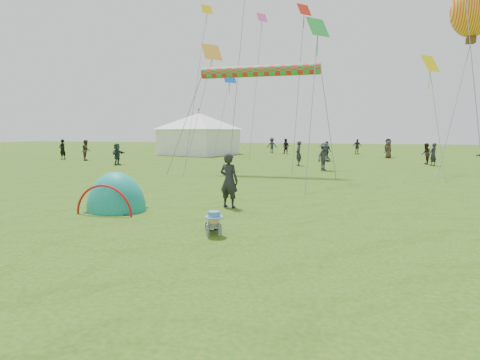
% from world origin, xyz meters
% --- Properties ---
extents(ground, '(140.00, 140.00, 0.00)m').
position_xyz_m(ground, '(0.00, 0.00, 0.00)').
color(ground, '#1E520D').
extents(crawling_toddler, '(0.85, 0.97, 0.62)m').
position_xyz_m(crawling_toddler, '(1.02, 0.20, 0.31)').
color(crawling_toddler, black).
rests_on(crawling_toddler, ground).
extents(popup_tent, '(1.93, 1.61, 2.43)m').
position_xyz_m(popup_tent, '(-2.80, 1.97, 0.00)').
color(popup_tent, '#0E7957').
rests_on(popup_tent, ground).
extents(standing_adult, '(0.73, 0.58, 1.77)m').
position_xyz_m(standing_adult, '(0.48, 3.32, 0.88)').
color(standing_adult, black).
rests_on(standing_adult, ground).
extents(event_marquee, '(8.36, 8.36, 4.69)m').
position_xyz_m(event_marquee, '(-10.63, 29.34, 2.35)').
color(event_marquee, white).
rests_on(event_marquee, ground).
extents(crowd_person_0, '(0.57, 0.73, 1.76)m').
position_xyz_m(crowd_person_0, '(1.03, 18.87, 0.88)').
color(crowd_person_0, '#23252D').
rests_on(crowd_person_0, ground).
extents(crowd_person_1, '(1.03, 1.07, 1.74)m').
position_xyz_m(crowd_person_1, '(-16.91, 19.17, 0.87)').
color(crowd_person_1, '#43362B').
rests_on(crowd_person_1, ground).
extents(crowd_person_2, '(1.03, 0.65, 1.64)m').
position_xyz_m(crowd_person_2, '(5.65, 34.26, 0.82)').
color(crowd_person_2, '#27314C').
rests_on(crowd_person_2, ground).
extents(crowd_person_3, '(1.01, 1.29, 1.76)m').
position_xyz_m(crowd_person_3, '(8.32, 30.18, 0.88)').
color(crowd_person_3, black).
rests_on(crowd_person_3, ground).
extents(crowd_person_6, '(0.70, 0.70, 1.64)m').
position_xyz_m(crowd_person_6, '(10.35, 21.25, 0.82)').
color(crowd_person_6, '#24232D').
rests_on(crowd_person_6, ground).
extents(crowd_person_7, '(0.71, 0.85, 1.59)m').
position_xyz_m(crowd_person_7, '(10.10, 22.43, 0.79)').
color(crowd_person_7, '#2D221D').
rests_on(crowd_person_7, ground).
extents(crowd_person_8, '(0.95, 0.99, 1.66)m').
position_xyz_m(crowd_person_8, '(2.83, 23.33, 0.83)').
color(crowd_person_8, '#253247').
rests_on(crowd_person_8, ground).
extents(crowd_person_9, '(1.27, 0.97, 1.75)m').
position_xyz_m(crowd_person_9, '(-3.61, 33.90, 0.87)').
color(crowd_person_9, '#27272F').
rests_on(crowd_person_9, ground).
extents(crowd_person_10, '(0.92, 0.90, 1.60)m').
position_xyz_m(crowd_person_10, '(8.20, 28.67, 0.80)').
color(crowd_person_10, '#3C2C24').
rests_on(crowd_person_10, ground).
extents(crowd_person_11, '(0.48, 1.48, 1.59)m').
position_xyz_m(crowd_person_11, '(-11.96, 16.14, 0.79)').
color(crowd_person_11, '#233238').
rests_on(crowd_person_11, ground).
extents(crowd_person_12, '(0.44, 0.66, 1.76)m').
position_xyz_m(crowd_person_12, '(-19.71, 19.63, 0.88)').
color(crowd_person_12, black).
rests_on(crowd_person_12, ground).
extents(crowd_person_13, '(0.97, 0.86, 1.67)m').
position_xyz_m(crowd_person_13, '(-1.78, 32.33, 0.84)').
color(crowd_person_13, black).
rests_on(crowd_person_13, ground).
extents(crowd_person_15, '(1.20, 1.30, 1.76)m').
position_xyz_m(crowd_person_15, '(2.95, 15.98, 0.88)').
color(crowd_person_15, '#2C2E35').
rests_on(crowd_person_15, ground).
extents(balloon_kite, '(2.57, 2.57, 3.60)m').
position_xyz_m(balloon_kite, '(11.48, 18.70, 9.64)').
color(balloon_kite, yellow).
extents(rainbow_tube_kite, '(6.82, 0.64, 0.64)m').
position_xyz_m(rainbow_tube_kite, '(-0.65, 13.14, 5.85)').
color(rainbow_tube_kite, red).
extents(diamond_kite_1, '(0.97, 0.97, 0.79)m').
position_xyz_m(diamond_kite_1, '(-6.88, 21.79, 12.25)').
color(diamond_kite_1, '#E7B801').
extents(diamond_kite_2, '(1.26, 1.26, 1.03)m').
position_xyz_m(diamond_kite_2, '(8.92, 16.92, 6.46)').
color(diamond_kite_2, yellow).
extents(diamond_kite_3, '(1.20, 1.20, 0.98)m').
position_xyz_m(diamond_kite_3, '(2.64, 11.55, 7.59)').
color(diamond_kite_3, green).
extents(diamond_kite_4, '(1.33, 1.33, 1.09)m').
position_xyz_m(diamond_kite_4, '(-6.66, 27.38, 7.62)').
color(diamond_kite_4, blue).
extents(diamond_kite_5, '(1.08, 1.08, 0.88)m').
position_xyz_m(diamond_kite_5, '(-3.75, 28.60, 13.28)').
color(diamond_kite_5, '#F347A7').
extents(diamond_kite_6, '(1.01, 1.01, 0.82)m').
position_xyz_m(diamond_kite_6, '(1.27, 18.35, 10.54)').
color(diamond_kite_6, red).
extents(diamond_kite_8, '(1.30, 1.30, 1.06)m').
position_xyz_m(diamond_kite_8, '(-4.28, 15.47, 7.52)').
color(diamond_kite_8, gold).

